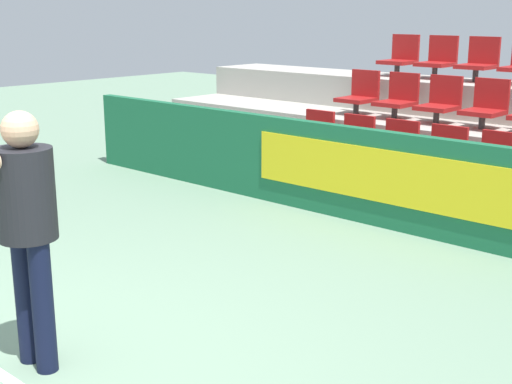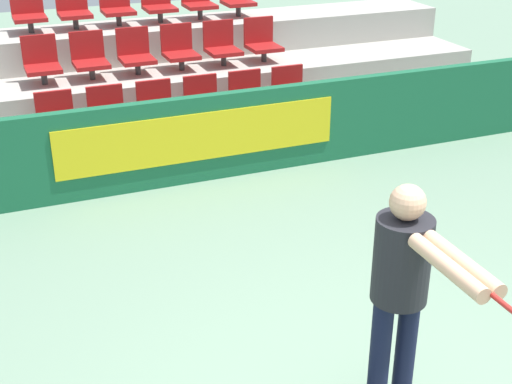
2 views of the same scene
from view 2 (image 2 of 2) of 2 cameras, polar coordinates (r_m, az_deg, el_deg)
barrier_wall at (r=7.74m, az=-4.58°, el=4.26°), size 9.02×0.14×0.96m
bleacher_tier_front at (r=8.33m, az=-5.67°, el=3.71°), size 8.62×0.93×0.41m
bleacher_tier_middle at (r=9.11m, az=-7.44°, el=6.89°), size 8.62×0.93×0.83m
bleacher_tier_back at (r=9.92m, az=-8.93°, el=9.55°), size 8.62×0.93×1.24m
stadium_chair_0 at (r=8.04m, az=-15.64°, el=5.55°), size 0.40×0.43×0.54m
stadium_chair_1 at (r=8.11m, az=-11.74°, el=6.13°), size 0.40×0.43×0.54m
stadium_chair_2 at (r=8.22m, az=-7.91°, el=6.67°), size 0.40×0.43×0.54m
stadium_chair_3 at (r=8.36m, az=-4.20°, el=7.16°), size 0.40×0.43×0.54m
stadium_chair_4 at (r=8.54m, az=-0.62°, el=7.61°), size 0.40×0.43×0.54m
stadium_chair_5 at (r=8.75m, az=2.82°, el=8.01°), size 0.40×0.43×0.54m
stadium_chair_6 at (r=8.81m, az=-16.77°, el=9.92°), size 0.40×0.43×0.54m
stadium_chair_7 at (r=8.88m, az=-13.17°, el=10.42°), size 0.40×0.43×0.54m
stadium_chair_8 at (r=8.98m, az=-9.62°, el=10.88°), size 0.40×0.43×0.54m
stadium_chair_9 at (r=9.11m, az=-6.14°, el=11.29°), size 0.40×0.43×0.54m
stadium_chair_10 at (r=9.27m, az=-2.77°, el=11.65°), size 0.40×0.43×0.54m
stadium_chair_11 at (r=9.46m, az=0.48°, el=11.95°), size 0.40×0.43×0.54m
stadium_chair_12 at (r=9.63m, az=-17.74°, el=13.56°), size 0.40×0.43×0.54m
stadium_chair_13 at (r=9.69m, az=-14.39°, el=14.02°), size 0.40×0.43×0.54m
stadium_chair_14 at (r=9.78m, az=-11.08°, el=14.42°), size 0.40×0.43×0.54m
stadium_chair_15 at (r=9.90m, az=-7.83°, el=14.77°), size 0.40×0.43×0.54m
stadium_chair_16 at (r=10.05m, az=-4.65°, el=15.06°), size 0.40×0.43×0.54m
tennis_player at (r=4.31m, az=11.97°, el=-6.99°), size 0.34×1.56×1.57m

